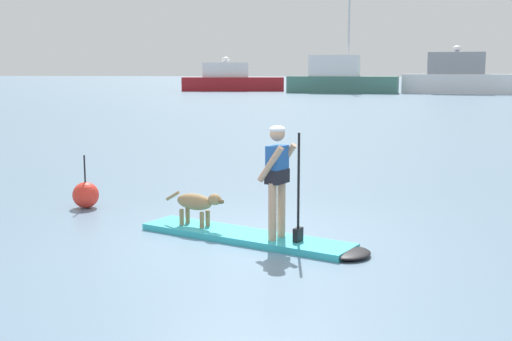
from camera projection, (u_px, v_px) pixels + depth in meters
ground_plane at (245, 240)px, 9.87m from camera, size 400.00×400.00×0.00m
paddleboard at (258, 238)px, 9.74m from camera, size 3.69×2.03×0.10m
person_paddler at (278, 174)px, 9.40m from camera, size 0.68×0.59×1.65m
dog at (197, 203)px, 10.26m from camera, size 1.07×0.50×0.55m
moored_boat_port at (231, 80)px, 74.52m from camera, size 11.82×5.47×3.83m
moored_boat_outer at (340, 79)px, 67.78m from camera, size 11.52×3.94×10.95m
moored_boat_center at (463, 78)px, 65.83m from camera, size 12.52×4.78×4.80m
marker_buoy at (86, 195)px, 12.08m from camera, size 0.48×0.48×0.98m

